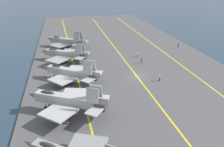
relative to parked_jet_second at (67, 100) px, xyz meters
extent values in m
plane|color=#23384C|center=(13.77, -17.96, -3.14)|extent=(2000.00, 2000.00, 0.00)
cube|color=#4C4C4F|center=(13.77, -17.96, -2.94)|extent=(190.99, 54.08, 0.40)
cube|color=yellow|center=(13.77, -32.83, -2.73)|extent=(171.89, 0.62, 0.01)
cube|color=yellow|center=(13.77, -17.96, -2.73)|extent=(171.89, 0.36, 0.01)
cube|color=yellow|center=(13.77, -3.08, -2.73)|extent=(171.82, 5.38, 0.01)
cone|color=#5B5E60|center=(-10.59, 5.56, -0.49)|extent=(2.52, 2.68, 1.44)
ellipsoid|color=#232D38|center=(-12.60, 2.91, 0.23)|extent=(2.43, 2.83, 0.83)
cube|color=gray|center=(-12.42, -2.30, -0.99)|extent=(6.69, 6.76, 0.28)
cube|color=#A8AAAF|center=(0.16, 0.29, 0.02)|extent=(7.24, 11.28, 1.77)
cone|color=#5B5E60|center=(3.46, 6.35, 0.02)|extent=(2.56, 2.78, 1.69)
cube|color=#38383A|center=(-3.22, -5.92, 0.02)|extent=(2.71, 2.67, 1.51)
ellipsoid|color=#232D38|center=(1.88, 3.46, 0.87)|extent=(2.24, 3.00, 0.98)
cube|color=#A8AAAF|center=(-3.04, 1.57, -0.55)|extent=(7.20, 7.21, 0.28)
cube|color=#A8AAAF|center=(2.96, -1.70, -0.55)|extent=(6.19, 6.24, 0.28)
cube|color=#A8AAAF|center=(-3.43, -4.34, 2.22)|extent=(1.80, 2.37, 2.58)
cube|color=#A8AAAF|center=(-1.79, -5.24, 2.22)|extent=(1.80, 2.37, 2.58)
cube|color=#A8AAAF|center=(-5.00, -4.40, 0.02)|extent=(3.59, 3.50, 0.20)
cube|color=#A8AAAF|center=(-0.98, -6.59, 0.02)|extent=(3.37, 3.02, 0.20)
cylinder|color=#B2B2B7|center=(2.27, 4.16, -1.80)|extent=(0.16, 0.16, 1.87)
cylinder|color=black|center=(2.27, 4.16, -2.44)|extent=(0.48, 0.63, 0.60)
cylinder|color=#B2B2B7|center=(-1.51, -0.18, -1.80)|extent=(0.16, 0.16, 1.87)
cylinder|color=black|center=(-1.51, -0.18, -2.44)|extent=(0.48, 0.63, 0.60)
cylinder|color=#B2B2B7|center=(0.67, -1.36, -1.80)|extent=(0.16, 0.16, 1.87)
cylinder|color=black|center=(0.67, -1.36, -2.44)|extent=(0.48, 0.63, 0.60)
cube|color=#A8AAAF|center=(14.69, -0.95, -0.43)|extent=(8.26, 10.53, 1.62)
cone|color=#5B5E60|center=(18.73, 4.61, -0.43)|extent=(2.56, 2.71, 1.54)
cube|color=#38383A|center=(10.56, -6.65, -0.43)|extent=(2.63, 2.64, 1.37)
ellipsoid|color=#232D38|center=(16.81, 1.96, 0.34)|extent=(2.41, 2.85, 0.89)
cube|color=#A8AAAF|center=(11.81, 0.65, -0.96)|extent=(7.09, 7.07, 0.28)
cube|color=#A8AAAF|center=(17.11, -3.20, -0.96)|extent=(6.49, 6.59, 0.28)
cube|color=#A8AAAF|center=(10.63, -5.12, 1.83)|extent=(2.04, 2.34, 2.87)
cube|color=#A8AAAF|center=(12.00, -6.11, 1.83)|extent=(2.04, 2.34, 2.87)
cube|color=#A8AAAF|center=(9.06, -4.96, -0.43)|extent=(3.56, 3.57, 0.20)
cube|color=#A8AAAF|center=(12.63, -7.56, -0.43)|extent=(3.50, 3.24, 0.20)
cylinder|color=#B2B2B7|center=(17.28, 2.61, -1.99)|extent=(0.16, 0.16, 1.50)
cylinder|color=black|center=(17.28, 2.61, -2.44)|extent=(0.53, 0.61, 0.60)
cylinder|color=#B2B2B7|center=(13.07, -1.26, -1.99)|extent=(0.16, 0.16, 1.50)
cylinder|color=black|center=(13.07, -1.26, -2.44)|extent=(0.53, 0.61, 0.60)
cylinder|color=#B2B2B7|center=(14.91, -2.59, -1.99)|extent=(0.16, 0.16, 1.50)
cylinder|color=black|center=(14.91, -2.59, -2.44)|extent=(0.53, 0.61, 0.60)
cube|color=#93999E|center=(29.61, 0.06, -0.45)|extent=(7.11, 10.67, 1.69)
cone|color=#5B5E60|center=(32.89, 5.77, -0.45)|extent=(2.46, 2.66, 1.61)
cube|color=#38383A|center=(26.25, -5.78, -0.45)|extent=(2.60, 2.56, 1.44)
ellipsoid|color=#232D38|center=(31.33, 3.05, 0.35)|extent=(2.18, 2.85, 0.93)
cube|color=#93999E|center=(26.20, 1.58, -1.00)|extent=(7.53, 7.51, 0.28)
cube|color=#93999E|center=(32.64, -2.12, -1.00)|extent=(6.86, 6.28, 0.28)
cube|color=#93999E|center=(26.09, -4.28, 1.70)|extent=(1.79, 2.27, 2.59)
cube|color=#93999E|center=(27.63, -5.16, 1.70)|extent=(1.79, 2.27, 2.59)
cube|color=#93999E|center=(24.53, -4.27, -0.45)|extent=(3.52, 3.44, 0.20)
cube|color=#93999E|center=(28.43, -6.50, -0.45)|extent=(3.36, 2.97, 0.20)
cylinder|color=#B2B2B7|center=(31.71, 3.71, -2.02)|extent=(0.16, 0.16, 1.44)
cylinder|color=black|center=(31.71, 3.71, -2.44)|extent=(0.49, 0.63, 0.60)
cylinder|color=#B2B2B7|center=(28.01, -0.35, -2.02)|extent=(0.16, 0.16, 1.44)
cylinder|color=black|center=(28.01, -0.35, -2.44)|extent=(0.49, 0.63, 0.60)
cylinder|color=#B2B2B7|center=(30.06, -1.53, -2.02)|extent=(0.16, 0.16, 1.44)
cylinder|color=black|center=(30.06, -1.53, -2.44)|extent=(0.49, 0.63, 0.60)
cube|color=gray|center=(43.29, -0.79, -0.22)|extent=(8.68, 10.32, 1.77)
cone|color=#5B5E60|center=(47.53, 4.57, -0.22)|extent=(2.70, 2.79, 1.68)
cube|color=#38383A|center=(38.96, -6.28, -0.22)|extent=(2.78, 2.76, 1.50)
ellipsoid|color=#232D38|center=(45.51, 2.01, 0.62)|extent=(2.54, 2.85, 0.97)
cube|color=gray|center=(40.37, 1.01, -0.79)|extent=(7.12, 7.11, 0.28)
cube|color=gray|center=(45.72, -3.22, -0.79)|extent=(6.70, 6.72, 0.28)
cube|color=gray|center=(39.02, -4.71, 2.15)|extent=(2.10, 2.31, 2.93)
cube|color=gray|center=(40.47, -5.86, 2.15)|extent=(2.10, 2.31, 2.93)
cube|color=gray|center=(37.46, -4.49, -0.22)|extent=(3.52, 3.57, 0.20)
cube|color=gray|center=(41.04, -7.32, -0.22)|extent=(3.52, 3.29, 0.20)
cylinder|color=#B2B2B7|center=(46.00, 2.64, -1.92)|extent=(0.16, 0.16, 1.63)
cylinder|color=black|center=(46.00, 2.64, -2.44)|extent=(0.54, 0.61, 0.60)
cylinder|color=#B2B2B7|center=(41.58, -0.96, -1.92)|extent=(0.16, 0.16, 1.63)
cylinder|color=black|center=(41.58, -0.96, -2.44)|extent=(0.54, 0.61, 0.60)
cylinder|color=#B2B2B7|center=(43.53, -2.49, -1.92)|extent=(0.16, 0.16, 1.63)
cylinder|color=black|center=(43.53, -2.49, -2.44)|extent=(0.54, 0.61, 0.60)
cylinder|color=#232328|center=(35.15, -39.92, -2.28)|extent=(0.24, 0.24, 0.90)
cube|color=#284CB2|center=(35.15, -39.92, -1.53)|extent=(0.35, 0.44, 0.60)
sphere|color=#9E7051|center=(35.15, -39.92, -1.10)|extent=(0.22, 0.22, 0.22)
sphere|color=#284CB2|center=(35.15, -39.92, -1.04)|extent=(0.24, 0.24, 0.24)
cylinder|color=#232328|center=(28.31, -22.63, -2.33)|extent=(0.24, 0.24, 0.81)
cube|color=yellow|center=(28.31, -22.63, -1.63)|extent=(0.45, 0.45, 0.58)
sphere|color=beige|center=(28.31, -22.63, -1.21)|extent=(0.22, 0.22, 0.22)
sphere|color=yellow|center=(28.31, -22.63, -1.15)|extent=(0.24, 0.24, 0.24)
cylinder|color=#383328|center=(22.76, -22.19, -2.28)|extent=(0.24, 0.24, 0.92)
cube|color=purple|center=(22.76, -22.19, -1.53)|extent=(0.28, 0.39, 0.57)
sphere|color=#9E7051|center=(22.76, -22.19, -1.12)|extent=(0.22, 0.22, 0.22)
sphere|color=purple|center=(22.76, -22.19, -1.06)|extent=(0.24, 0.24, 0.24)
cylinder|color=#232328|center=(9.91, -22.50, -2.31)|extent=(0.24, 0.24, 0.86)
cube|color=white|center=(9.91, -22.50, -1.57)|extent=(0.39, 0.45, 0.62)
sphere|color=#9E7051|center=(9.91, -22.50, -1.13)|extent=(0.22, 0.22, 0.22)
sphere|color=white|center=(9.91, -22.50, -1.07)|extent=(0.24, 0.24, 0.24)
camera|label=1|loc=(-39.29, -0.24, 21.53)|focal=38.00mm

